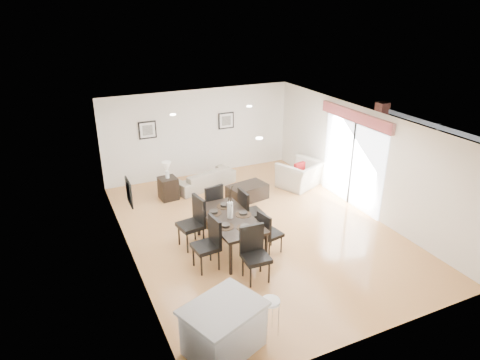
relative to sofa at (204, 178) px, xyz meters
name	(u,v)px	position (x,y,z in m)	size (l,w,h in m)	color
ground	(257,229)	(0.27, -2.95, -0.28)	(8.00, 8.00, 0.00)	#B87E4B
wall_back	(199,133)	(0.27, 1.05, 1.07)	(6.00, 0.04, 2.70)	white
wall_front	(376,270)	(0.27, -6.95, 1.07)	(6.00, 0.04, 2.70)	white
wall_left	(127,202)	(-2.73, -2.95, 1.07)	(0.04, 8.00, 2.70)	white
wall_right	(361,159)	(3.27, -2.95, 1.07)	(0.04, 8.00, 2.70)	white
ceiling	(259,122)	(0.27, -2.95, 2.42)	(6.00, 8.00, 0.02)	white
sofa	(204,178)	(0.00, 0.00, 0.00)	(1.90, 0.74, 0.55)	#A49A84
armchair	(300,174)	(2.61, -1.17, 0.11)	(1.19, 1.04, 0.77)	beige
courtyard_plant_a	(434,176)	(6.17, -2.88, 0.07)	(0.63, 0.55, 0.70)	#3B5D28
courtyard_plant_b	(394,160)	(6.17, -1.24, 0.03)	(0.35, 0.35, 0.62)	#3B5D28
dining_table	(230,221)	(-0.67, -3.48, 0.43)	(1.00, 1.92, 0.79)	black
dining_chair_wnear	(210,241)	(-1.33, -3.94, 0.35)	(0.55, 0.55, 1.12)	black
dining_chair_wfar	(194,219)	(-1.32, -2.99, 0.37)	(0.60, 0.60, 1.17)	black
dining_chair_enear	(268,231)	(0.01, -3.97, 0.27)	(0.51, 0.51, 0.98)	black
dining_chair_efar	(248,209)	(-0.01, -3.01, 0.35)	(0.51, 0.51, 1.12)	black
dining_chair_head	(254,250)	(-0.66, -4.64, 0.35)	(0.52, 0.52, 1.12)	black
dining_chair_foot	(212,203)	(-0.65, -2.31, 0.34)	(0.59, 0.59, 1.10)	black
vase	(230,205)	(-0.67, -3.48, 0.80)	(0.93, 1.46, 0.77)	white
coffee_table	(247,192)	(0.80, -1.32, -0.06)	(1.07, 0.64, 0.43)	black
side_table	(168,188)	(-1.19, -0.36, 0.04)	(0.47, 0.47, 0.63)	black
table_lamp	(167,168)	(-1.19, -0.36, 0.65)	(0.24, 0.24, 0.46)	white
cushion	(299,169)	(2.50, -1.28, 0.35)	(0.37, 0.11, 0.37)	maroon
kitchen_island	(223,328)	(-1.96, -6.18, 0.15)	(1.45, 1.29, 0.84)	silver
bar_stool	(270,305)	(-1.13, -6.18, 0.31)	(0.31, 0.31, 0.68)	white
framed_print_back_left	(147,130)	(-1.33, 1.02, 1.37)	(0.52, 0.04, 0.52)	black
framed_print_back_right	(226,121)	(1.17, 1.02, 1.37)	(0.52, 0.04, 0.52)	black
framed_print_left_wall	(129,192)	(-2.70, -3.15, 1.37)	(0.04, 0.52, 0.52)	black
sliding_door	(353,145)	(3.22, -2.65, 1.39)	(0.12, 2.70, 2.57)	white
courtyard	(423,149)	(6.43, -2.08, 0.65)	(6.00, 6.00, 2.00)	gray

